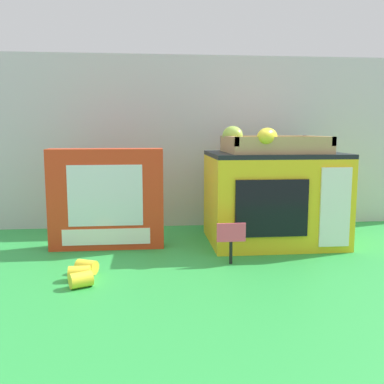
{
  "coord_description": "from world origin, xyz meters",
  "views": [
    {
      "loc": [
        -0.16,
        -1.19,
        0.32
      ],
      "look_at": [
        -0.04,
        0.01,
        0.15
      ],
      "focal_mm": 41.07,
      "sensor_mm": 36.0,
      "label": 1
    }
  ],
  "objects_px": {
    "price_sign": "(231,237)",
    "loose_toy_banana": "(82,273)",
    "cookie_set_box": "(107,199)",
    "toy_microwave": "(273,197)",
    "food_groups_crate": "(268,145)"
  },
  "relations": [
    {
      "from": "cookie_set_box",
      "to": "loose_toy_banana",
      "type": "height_order",
      "value": "cookie_set_box"
    },
    {
      "from": "food_groups_crate",
      "to": "loose_toy_banana",
      "type": "xyz_separation_m",
      "value": [
        -0.48,
        -0.27,
        -0.26
      ]
    },
    {
      "from": "price_sign",
      "to": "loose_toy_banana",
      "type": "distance_m",
      "value": 0.35
    },
    {
      "from": "toy_microwave",
      "to": "price_sign",
      "type": "bearing_deg",
      "value": -128.82
    },
    {
      "from": "food_groups_crate",
      "to": "loose_toy_banana",
      "type": "relative_size",
      "value": 2.06
    },
    {
      "from": "price_sign",
      "to": "loose_toy_banana",
      "type": "height_order",
      "value": "price_sign"
    },
    {
      "from": "toy_microwave",
      "to": "food_groups_crate",
      "type": "relative_size",
      "value": 1.32
    },
    {
      "from": "cookie_set_box",
      "to": "loose_toy_banana",
      "type": "xyz_separation_m",
      "value": [
        -0.03,
        -0.27,
        -0.12
      ]
    },
    {
      "from": "toy_microwave",
      "to": "cookie_set_box",
      "type": "relative_size",
      "value": 1.19
    },
    {
      "from": "cookie_set_box",
      "to": "toy_microwave",
      "type": "bearing_deg",
      "value": 1.73
    },
    {
      "from": "toy_microwave",
      "to": "loose_toy_banana",
      "type": "bearing_deg",
      "value": -150.54
    },
    {
      "from": "price_sign",
      "to": "loose_toy_banana",
      "type": "bearing_deg",
      "value": -166.16
    },
    {
      "from": "price_sign",
      "to": "loose_toy_banana",
      "type": "relative_size",
      "value": 0.75
    },
    {
      "from": "food_groups_crate",
      "to": "price_sign",
      "type": "height_order",
      "value": "food_groups_crate"
    },
    {
      "from": "toy_microwave",
      "to": "loose_toy_banana",
      "type": "xyz_separation_m",
      "value": [
        -0.5,
        -0.28,
        -0.11
      ]
    }
  ]
}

